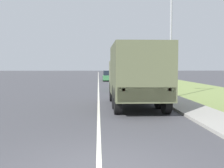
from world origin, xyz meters
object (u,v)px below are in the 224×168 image
car_second_ahead (109,76)px  lamp_post (168,28)px  car_nearest_ahead (123,83)px  military_truck (136,74)px

car_second_ahead → lamp_post: size_ratio=0.52×
car_nearest_ahead → military_truck: bearing=-91.2°
lamp_post → military_truck: bearing=-122.6°
military_truck → car_nearest_ahead: 10.28m
military_truck → car_nearest_ahead: (0.21, 10.22, -1.06)m
car_nearest_ahead → car_second_ahead: (-0.64, 15.78, 0.00)m
military_truck → car_second_ahead: size_ratio=1.75×
car_nearest_ahead → lamp_post: (2.43, -6.08, 3.94)m
car_second_ahead → car_nearest_ahead: bearing=-87.7°
car_nearest_ahead → car_second_ahead: size_ratio=1.10×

